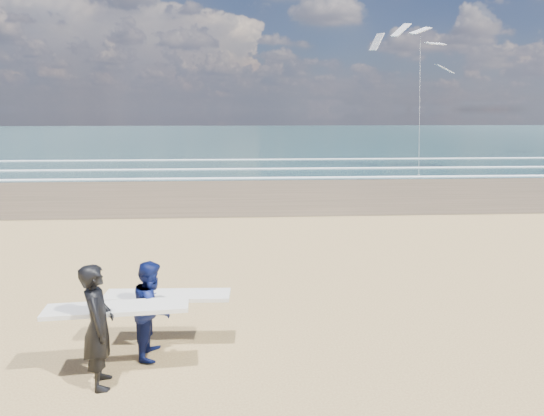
{
  "coord_description": "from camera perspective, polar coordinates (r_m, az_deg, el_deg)",
  "views": [
    {
      "loc": [
        1.65,
        -6.49,
        4.14
      ],
      "look_at": [
        2.39,
        6.0,
        1.59
      ],
      "focal_mm": 32.0,
      "sensor_mm": 36.0,
      "label": 1
    }
  ],
  "objects": [
    {
      "name": "ocean",
      "position": [
        80.72,
        9.83,
        8.4
      ],
      "size": [
        220.0,
        100.0,
        0.02
      ],
      "primitive_type": "cube",
      "color": "#1C3B3D",
      "rests_on": "ground"
    },
    {
      "name": "foam_breakers",
      "position": [
        39.37,
        24.46,
        4.51
      ],
      "size": [
        220.0,
        11.7,
        0.05
      ],
      "color": "white",
      "rests_on": "ground"
    },
    {
      "name": "surfer_near",
      "position": [
        7.91,
        -19.54,
        -12.73
      ],
      "size": [
        2.24,
        1.11,
        1.93
      ],
      "color": "black",
      "rests_on": "ground"
    },
    {
      "name": "surfer_far",
      "position": [
        8.63,
        -13.73,
        -11.3
      ],
      "size": [
        2.22,
        1.06,
        1.67
      ],
      "color": "#0E1750",
      "rests_on": "ground"
    },
    {
      "name": "kite_1",
      "position": [
        34.55,
        17.0,
        14.05
      ],
      "size": [
        6.1,
        4.77,
        10.59
      ],
      "color": "slate",
      "rests_on": "ground"
    }
  ]
}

